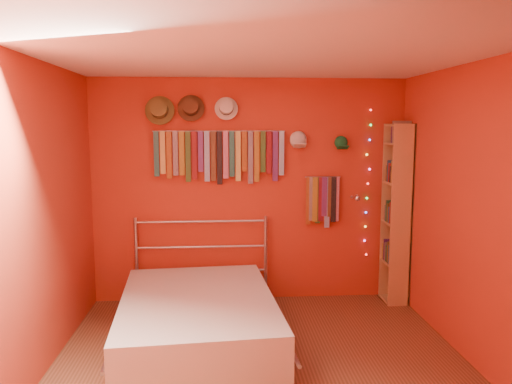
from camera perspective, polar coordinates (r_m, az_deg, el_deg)
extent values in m
plane|color=#57341D|center=(4.30, 0.76, -19.81)|extent=(3.50, 3.50, 0.00)
cube|color=#AD391C|center=(5.61, -0.71, 0.14)|extent=(3.50, 0.02, 2.50)
cube|color=#AD391C|center=(4.39, 24.21, -2.65)|extent=(0.02, 3.50, 2.50)
cube|color=#AD391C|center=(4.13, -24.24, -3.28)|extent=(0.02, 3.50, 2.50)
cube|color=white|center=(3.85, 0.82, 15.35)|extent=(3.50, 3.50, 0.02)
cylinder|color=#A9A9AE|center=(5.50, -4.23, 6.95)|extent=(1.45, 0.01, 0.01)
cube|color=#1B5E61|center=(5.55, -11.31, 4.28)|extent=(0.06, 0.01, 0.49)
cube|color=#B2A047|center=(5.53, -10.62, 4.44)|extent=(0.06, 0.01, 0.46)
cube|color=brown|center=(5.52, -9.91, 4.18)|extent=(0.06, 0.01, 0.52)
cube|color=navy|center=(5.52, -9.19, 4.37)|extent=(0.06, 0.01, 0.48)
cube|color=olive|center=(5.51, -8.49, 4.39)|extent=(0.06, 0.01, 0.48)
cube|color=#234A1D|center=(5.50, -7.77, 4.01)|extent=(0.06, 0.01, 0.56)
cube|color=maroon|center=(5.51, -7.06, 4.17)|extent=(0.06, 0.01, 0.53)
cube|color=#371862|center=(5.50, -6.35, 4.61)|extent=(0.06, 0.01, 0.44)
cube|color=#7192C9|center=(5.49, -5.63, 4.06)|extent=(0.06, 0.01, 0.55)
cube|color=#4A2C18|center=(5.50, -4.91, 4.10)|extent=(0.06, 0.01, 0.55)
cube|color=black|center=(5.50, -4.20, 3.89)|extent=(0.06, 0.01, 0.59)
cube|color=#AA5585|center=(5.49, -3.48, 4.25)|extent=(0.06, 0.01, 0.52)
cube|color=#18544A|center=(5.50, -2.77, 4.36)|extent=(0.06, 0.01, 0.50)
cube|color=#B8A949|center=(5.50, -2.05, 4.10)|extent=(0.06, 0.01, 0.55)
cube|color=brown|center=(5.49, -1.34, 4.66)|extent=(0.06, 0.01, 0.44)
cube|color=navy|center=(5.51, -0.63, 3.95)|extent=(0.06, 0.01, 0.58)
cube|color=brown|center=(5.51, 0.09, 4.06)|extent=(0.06, 0.01, 0.56)
cube|color=#1D461C|center=(5.51, 0.81, 4.62)|extent=(0.06, 0.01, 0.45)
cube|color=maroon|center=(5.53, 1.51, 4.53)|extent=(0.06, 0.01, 0.47)
cube|color=#3C1860|center=(5.53, 2.22, 4.11)|extent=(0.06, 0.01, 0.55)
cube|color=#7AB2DA|center=(5.53, 2.94, 4.44)|extent=(0.06, 0.01, 0.49)
cylinder|color=#A9A9AE|center=(5.65, 7.64, 1.71)|extent=(0.40, 0.01, 0.01)
cube|color=brown|center=(5.64, 6.02, -1.02)|extent=(0.06, 0.01, 0.54)
cube|color=navy|center=(5.64, 6.39, -0.80)|extent=(0.06, 0.01, 0.49)
cube|color=olive|center=(5.64, 6.75, -0.87)|extent=(0.06, 0.01, 0.51)
cube|color=#2B5120|center=(5.66, 7.08, -0.95)|extent=(0.06, 0.01, 0.53)
cube|color=#5C0D1A|center=(5.66, 7.45, -0.83)|extent=(0.06, 0.01, 0.50)
cube|color=#461967|center=(5.66, 7.82, -0.55)|extent=(0.06, 0.01, 0.44)
cube|color=#7A93DA|center=(5.69, 8.13, -1.20)|extent=(0.06, 0.01, 0.58)
cube|color=#4D2F19|center=(5.68, 8.51, -0.57)|extent=(0.06, 0.01, 0.45)
cube|color=black|center=(5.69, 8.86, -0.88)|extent=(0.06, 0.01, 0.51)
cube|color=#A55273|center=(5.71, 9.19, -0.82)|extent=(0.06, 0.01, 0.51)
cylinder|color=brown|center=(5.53, -10.94, 9.14)|extent=(0.32, 0.08, 0.31)
cylinder|color=brown|center=(5.48, -11.02, 9.29)|extent=(0.19, 0.16, 0.21)
cylinder|color=#332314|center=(5.51, -10.98, 9.21)|extent=(0.19, 0.06, 0.19)
cylinder|color=#4D301B|center=(5.51, -7.45, 9.48)|extent=(0.29, 0.07, 0.29)
cylinder|color=#4D301B|center=(5.46, -7.49, 9.62)|extent=(0.17, 0.14, 0.19)
cylinder|color=black|center=(5.48, -7.47, 9.55)|extent=(0.18, 0.06, 0.18)
cylinder|color=silver|center=(5.50, -3.42, 9.50)|extent=(0.25, 0.06, 0.25)
cylinder|color=silver|center=(5.45, -3.41, 9.62)|extent=(0.15, 0.12, 0.16)
cylinder|color=black|center=(5.47, -3.42, 9.56)|extent=(0.15, 0.05, 0.15)
ellipsoid|color=silver|center=(5.57, 4.85, 5.97)|extent=(0.19, 0.14, 0.19)
cube|color=silver|center=(5.46, 5.02, 5.34)|extent=(0.13, 0.10, 0.05)
ellipsoid|color=#186C34|center=(5.67, 9.68, 5.60)|extent=(0.16, 0.12, 0.16)
cube|color=#186C34|center=(5.57, 9.91, 5.04)|extent=(0.12, 0.09, 0.05)
sphere|color=#FF3333|center=(5.76, 12.97, 9.11)|extent=(0.02, 0.02, 0.02)
sphere|color=#33FF4C|center=(5.76, 12.97, 7.47)|extent=(0.02, 0.02, 0.02)
sphere|color=#4C66FF|center=(5.76, 12.87, 5.83)|extent=(0.02, 0.02, 0.02)
sphere|color=yellow|center=(5.76, 12.55, 4.19)|extent=(0.02, 0.02, 0.02)
sphere|color=#FF4CCC|center=(5.78, 12.85, 2.56)|extent=(0.02, 0.02, 0.02)
sphere|color=#FF3333|center=(5.80, 12.66, 0.93)|extent=(0.02, 0.02, 0.02)
sphere|color=#33FF4C|center=(5.82, 12.55, -0.69)|extent=(0.02, 0.02, 0.02)
sphere|color=#4C66FF|center=(5.84, 12.45, -2.29)|extent=(0.02, 0.02, 0.02)
sphere|color=yellow|center=(5.87, 12.39, -3.88)|extent=(0.02, 0.02, 0.02)
sphere|color=#FF4CCC|center=(5.90, 12.30, -5.45)|extent=(0.02, 0.02, 0.02)
sphere|color=#FF3333|center=(5.95, 12.48, -7.00)|extent=(0.02, 0.02, 0.02)
cylinder|color=#A9A9AE|center=(5.79, 10.91, -0.57)|extent=(0.03, 0.03, 0.03)
cylinder|color=#A9A9AE|center=(5.68, 11.20, -0.46)|extent=(0.01, 0.23, 0.07)
sphere|color=white|center=(5.57, 11.51, -0.72)|extent=(0.06, 0.06, 0.06)
cube|color=#B0864F|center=(5.61, 16.30, -2.75)|extent=(0.24, 0.02, 2.00)
cube|color=#B0864F|center=(5.91, 15.23, -2.20)|extent=(0.24, 0.02, 2.00)
cube|color=#B0864F|center=(5.80, 16.82, -2.44)|extent=(0.02, 0.34, 2.00)
cube|color=#B0864F|center=(6.01, 15.40, -11.71)|extent=(0.24, 0.32, 0.02)
cube|color=#B0864F|center=(5.88, 15.55, -7.75)|extent=(0.24, 0.32, 0.02)
cube|color=#B0864F|center=(5.78, 15.71, -3.45)|extent=(0.24, 0.32, 0.02)
cube|color=#B0864F|center=(5.71, 15.87, 0.99)|extent=(0.24, 0.32, 0.02)
cube|color=#B0864F|center=(5.68, 16.03, 5.30)|extent=(0.24, 0.32, 0.02)
cube|color=#B0864F|center=(5.68, 16.11, 7.32)|extent=(0.24, 0.32, 0.02)
cylinder|color=#A9A9AE|center=(5.73, -13.51, -7.68)|extent=(0.04, 0.04, 0.98)
cylinder|color=#A9A9AE|center=(5.68, 1.10, -7.62)|extent=(0.04, 0.04, 0.98)
cylinder|color=#A9A9AE|center=(5.69, -6.22, -8.96)|extent=(1.44, 0.02, 0.02)
cylinder|color=#A9A9AE|center=(5.62, -6.26, -6.25)|extent=(1.44, 0.02, 0.02)
cylinder|color=#A9A9AE|center=(5.56, -6.30, -3.37)|extent=(1.44, 0.02, 0.02)
cube|color=beige|center=(4.77, -6.67, -14.04)|extent=(1.53, 2.05, 0.39)
cylinder|color=#A9A9AE|center=(4.86, -15.42, -14.08)|extent=(0.18, 1.95, 0.03)
cylinder|color=#A9A9AE|center=(4.80, 2.22, -14.12)|extent=(0.18, 1.95, 0.03)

